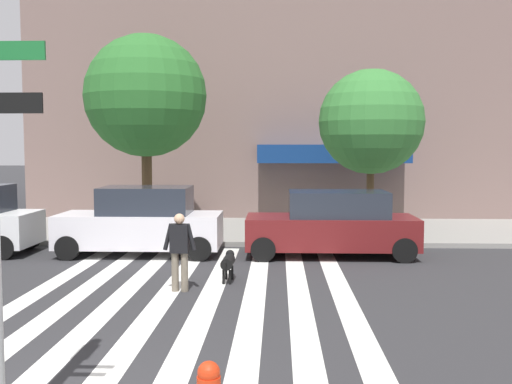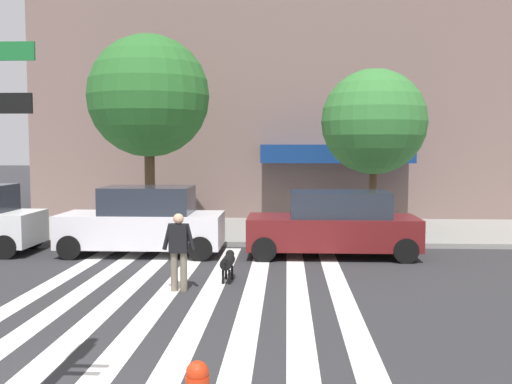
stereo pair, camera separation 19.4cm
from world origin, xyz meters
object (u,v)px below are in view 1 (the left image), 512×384
parked_car_behind_first (142,222)px  parked_car_third_in_line (333,224)px  street_tree_middle (371,122)px  pedestrian_dog_walker (180,248)px  street_tree_nearest (146,96)px  dog_on_leash (228,262)px

parked_car_behind_first → parked_car_third_in_line: (5.30, -0.00, -0.03)m
street_tree_middle → pedestrian_dog_walker: size_ratio=3.27×
parked_car_third_in_line → street_tree_nearest: 7.78m
parked_car_third_in_line → dog_on_leash: size_ratio=4.32×
parked_car_third_in_line → parked_car_behind_first: bearing=180.0°
street_tree_middle → pedestrian_dog_walker: street_tree_middle is taller
street_tree_nearest → street_tree_middle: (7.38, -0.33, -0.87)m
street_tree_middle → dog_on_leash: (-4.11, -6.16, -3.37)m
parked_car_behind_first → parked_car_third_in_line: bearing=-0.0°
parked_car_third_in_line → street_tree_nearest: size_ratio=0.71×
parked_car_behind_first → pedestrian_dog_walker: bearing=-66.8°
parked_car_behind_first → street_tree_nearest: bearing=100.1°
street_tree_nearest → dog_on_leash: street_tree_nearest is taller
parked_car_third_in_line → street_tree_middle: street_tree_middle is taller
parked_car_behind_first → dog_on_leash: 4.15m
dog_on_leash → street_tree_middle: bearing=56.3°
parked_car_third_in_line → street_tree_middle: 4.47m
pedestrian_dog_walker → dog_on_leash: (0.93, 0.95, -0.48)m
pedestrian_dog_walker → dog_on_leash: bearing=45.6°
dog_on_leash → parked_car_behind_first: bearing=130.6°
pedestrian_dog_walker → dog_on_leash: 1.42m
parked_car_third_in_line → dog_on_leash: parked_car_third_in_line is taller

